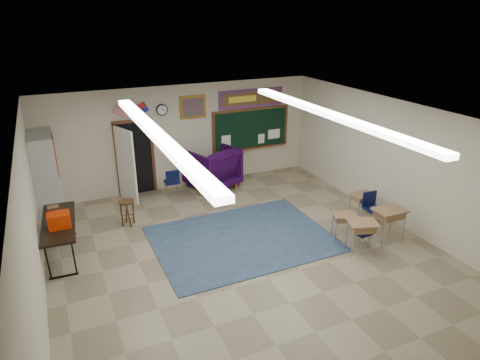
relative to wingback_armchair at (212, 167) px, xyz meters
name	(u,v)px	position (x,y,z in m)	size (l,w,h in m)	color
floor	(250,258)	(-0.72, -4.05, -0.61)	(9.00, 9.00, 0.00)	gray
back_wall	(182,137)	(-0.72, 0.45, 0.89)	(8.00, 0.04, 3.00)	beige
front_wall	(427,341)	(-0.72, -8.55, 0.89)	(8.00, 0.04, 3.00)	beige
left_wall	(32,235)	(-4.72, -4.05, 0.89)	(0.04, 9.00, 3.00)	beige
right_wall	(402,165)	(3.28, -4.05, 0.89)	(0.04, 9.00, 3.00)	beige
ceiling	(251,121)	(-0.72, -4.05, 2.39)	(8.00, 9.00, 0.04)	white
area_rug	(242,239)	(-0.52, -3.25, -0.60)	(4.00, 3.00, 0.02)	#374F68
fluorescent_strips	(251,124)	(-0.72, -4.05, 2.33)	(3.86, 6.00, 0.10)	white
doorway	(133,160)	(-2.22, 0.31, 0.45)	(1.10, 0.89, 2.16)	black
chalkboard	(251,130)	(1.48, 0.42, 0.86)	(2.55, 0.14, 1.30)	#542D18
bulletin_board	(251,98)	(1.48, 0.42, 1.84)	(2.10, 0.05, 0.55)	#B31F0F
framed_art_print	(193,107)	(-0.37, 0.42, 1.74)	(0.75, 0.05, 0.65)	#9B6B1E
wall_clock	(162,110)	(-1.27, 0.42, 1.74)	(0.32, 0.05, 0.32)	black
wall_flags	(131,108)	(-2.12, 0.39, 1.87)	(1.16, 0.06, 0.70)	red
storage_cabinet	(47,177)	(-4.43, -0.20, 0.49)	(0.59, 1.25, 2.20)	#A7A7A3
wingback_armchair	(212,167)	(0.00, 0.00, 0.00)	(1.29, 1.33, 1.21)	#20042E
student_chair_reading	(172,183)	(-1.30, -0.22, -0.19)	(0.42, 0.42, 0.84)	black
student_chair_desk_a	(362,234)	(1.71, -4.70, -0.25)	(0.35, 0.35, 0.71)	black
student_chair_desk_b	(373,210)	(2.66, -3.93, -0.20)	(0.41, 0.41, 0.82)	black
student_desk_front_left	(344,225)	(1.60, -4.20, -0.25)	(0.63, 0.56, 0.63)	olive
student_desk_front_right	(361,204)	(2.68, -3.50, -0.24)	(0.56, 0.44, 0.65)	olive
student_desk_back_left	(361,236)	(1.56, -4.84, -0.19)	(0.73, 0.64, 0.74)	olive
student_desk_back_right	(388,224)	(2.41, -4.71, -0.15)	(0.69, 0.52, 0.82)	olive
folding_table	(61,237)	(-4.32, -2.27, -0.16)	(0.79, 2.01, 1.12)	black
wooden_stool	(128,213)	(-2.77, -1.44, -0.27)	(0.37, 0.37, 0.65)	#4C3117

